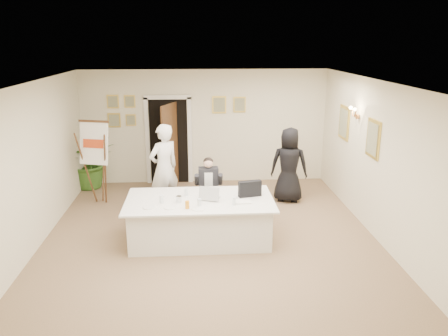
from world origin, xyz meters
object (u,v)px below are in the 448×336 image
at_px(standing_woman, 289,165).
at_px(standing_man, 164,168).
at_px(conference_table, 200,219).
at_px(steel_jug, 179,199).
at_px(laptop_bag, 250,189).
at_px(laptop, 209,191).
at_px(oj_glass, 187,205).
at_px(flip_chart, 98,166).
at_px(seated_man, 209,188).
at_px(paper_stack, 243,202).
at_px(potted_palm, 90,160).

bearing_deg(standing_woman, standing_man, 23.81).
xyz_separation_m(conference_table, steel_jug, (-0.36, -0.11, 0.44)).
distance_m(standing_man, laptop_bag, 2.12).
xyz_separation_m(laptop, steel_jug, (-0.52, -0.14, -0.08)).
xyz_separation_m(conference_table, oj_glass, (-0.21, -0.42, 0.45)).
distance_m(flip_chart, steel_jug, 2.77).
height_order(flip_chart, standing_woman, flip_chart).
bearing_deg(standing_man, conference_table, 78.17).
bearing_deg(standing_man, oj_glass, 67.18).
bearing_deg(laptop_bag, laptop, 171.83).
distance_m(seated_man, flip_chart, 2.55).
bearing_deg(laptop, conference_table, -149.70).
xyz_separation_m(flip_chart, standing_man, (1.45, -0.52, 0.08)).
xyz_separation_m(flip_chart, paper_stack, (2.91, -2.18, -0.05)).
xyz_separation_m(standing_man, laptop, (0.88, -1.44, -0.01)).
bearing_deg(laptop_bag, seated_man, 113.91).
distance_m(flip_chart, standing_man, 1.55).
bearing_deg(laptop_bag, standing_woman, 45.40).
xyz_separation_m(conference_table, potted_palm, (-2.61, 3.12, 0.28)).
height_order(conference_table, flip_chart, flip_chart).
distance_m(standing_woman, laptop, 2.59).
height_order(conference_table, paper_stack, paper_stack).
xyz_separation_m(seated_man, oj_glass, (-0.40, -1.46, 0.21)).
relative_size(conference_table, seated_man, 2.06).
distance_m(paper_stack, steel_jug, 1.11).
distance_m(oj_glass, steel_jug, 0.35).
xyz_separation_m(paper_stack, oj_glass, (-0.95, -0.22, 0.05)).
bearing_deg(oj_glass, potted_palm, 124.19).
bearing_deg(seated_man, steel_jug, -110.61).
bearing_deg(paper_stack, potted_palm, 135.35).
distance_m(standing_man, potted_palm, 2.53).
bearing_deg(flip_chart, paper_stack, -36.90).
bearing_deg(flip_chart, seated_man, -21.90).
distance_m(seated_man, laptop_bag, 1.22).
height_order(conference_table, oj_glass, oj_glass).
bearing_deg(seated_man, standing_man, 159.51).
relative_size(laptop, steel_jug, 3.40).
bearing_deg(potted_palm, laptop_bag, -40.69).
bearing_deg(seated_man, laptop_bag, -48.06).
bearing_deg(standing_woman, laptop_bag, 73.94).
relative_size(potted_palm, steel_jug, 12.31).
height_order(conference_table, seated_man, seated_man).
bearing_deg(oj_glass, paper_stack, 13.25).
bearing_deg(paper_stack, flip_chart, 143.10).
xyz_separation_m(flip_chart, oj_glass, (1.96, -2.41, -0.00)).
relative_size(standing_woman, paper_stack, 5.84).
height_order(flip_chart, paper_stack, flip_chart).
bearing_deg(standing_man, steel_jug, 64.89).
bearing_deg(potted_palm, oj_glass, -55.81).
relative_size(conference_table, flip_chart, 1.43).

